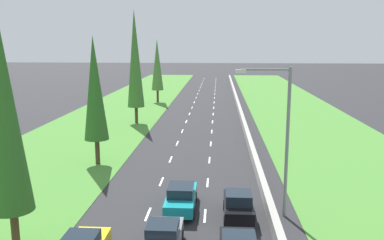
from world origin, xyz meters
The scene contains 13 objects.
ground_plane centered at (0.00, 60.00, 0.00)m, with size 300.00×300.00×0.00m, color #28282B.
grass_verge_left centered at (-12.65, 60.00, 0.02)m, with size 14.00×140.00×0.04m, color #478433.
grass_verge_right centered at (14.35, 60.00, 0.02)m, with size 14.00×140.00×0.04m, color #478433.
median_barrier centered at (5.70, 60.00, 0.42)m, with size 0.44×120.00×0.85m, color #9E9B93.
lane_markings centered at (0.00, 60.00, 0.01)m, with size 3.64×116.00×0.01m.
black_hatchback_right_lane centered at (3.73, 20.74, 0.84)m, with size 1.74×3.90×1.72m.
grey_hatchback_centre_lane_second centered at (-0.15, 16.32, 0.84)m, with size 1.74×3.90×1.72m.
teal_sedan_centre_lane centered at (0.22, 21.84, 0.81)m, with size 1.82×4.50×1.64m.
poplar_tree_nearest centered at (-7.60, 16.12, 6.89)m, with size 2.09×2.09×11.69m.
poplar_tree_second centered at (-7.88, 31.23, 6.54)m, with size 2.07×2.07×10.97m.
poplar_tree_third centered at (-8.12, 49.42, 8.30)m, with size 2.16×2.16×14.49m.
poplar_tree_fourth centered at (-8.15, 68.46, 6.53)m, with size 2.07×2.07×10.95m.
street_light_mast centered at (6.20, 21.31, 5.23)m, with size 3.20×0.28×9.00m.
Camera 1 is at (2.47, -2.37, 10.36)m, focal length 38.34 mm.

